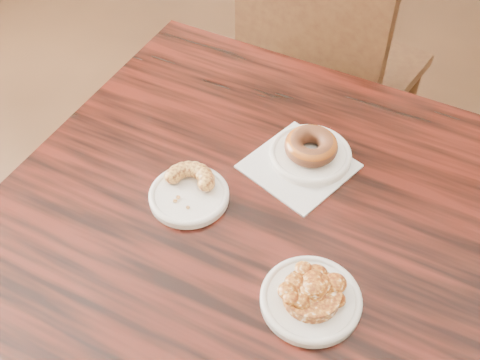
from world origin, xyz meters
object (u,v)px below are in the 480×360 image
(glazed_donut, at_px, (311,146))
(apple_fritter, at_px, (312,293))
(cruller_fragment, at_px, (188,188))
(chair_far, at_px, (335,70))
(cafe_table, at_px, (252,319))

(glazed_donut, bearing_deg, apple_fritter, -77.60)
(glazed_donut, relative_size, cruller_fragment, 0.95)
(glazed_donut, bearing_deg, cruller_fragment, -139.68)
(chair_far, distance_m, cruller_fragment, 0.93)
(chair_far, xyz_separation_m, glazed_donut, (0.04, -0.69, 0.33))
(cafe_table, bearing_deg, apple_fritter, -36.32)
(chair_far, distance_m, glazed_donut, 0.77)
(cafe_table, relative_size, apple_fritter, 7.19)
(apple_fritter, distance_m, cruller_fragment, 0.30)
(cruller_fragment, bearing_deg, chair_far, 79.83)
(glazed_donut, distance_m, apple_fritter, 0.32)
(cafe_table, xyz_separation_m, apple_fritter, (0.13, -0.14, 0.40))
(apple_fritter, bearing_deg, cruller_fragment, 150.08)
(cafe_table, distance_m, glazed_donut, 0.45)
(apple_fritter, bearing_deg, glazed_donut, 102.40)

